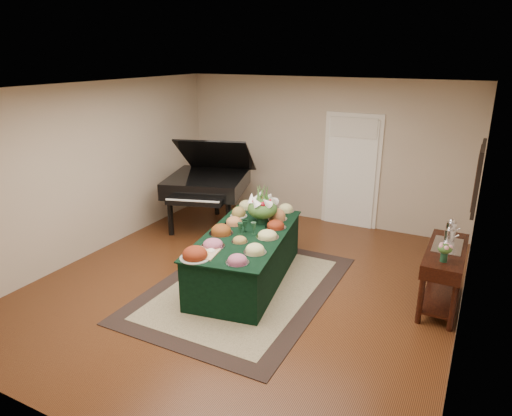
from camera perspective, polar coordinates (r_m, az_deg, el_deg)
The scene contains 14 objects.
ground at distance 6.56m, azimuth -1.21°, elevation -9.48°, with size 6.00×6.00×0.00m, color black.
area_rug at distance 6.45m, azimuth -1.65°, elevation -9.93°, with size 2.28×3.19×0.01m.
kitchen_doorway at distance 8.58m, azimuth 11.81°, elevation 4.39°, with size 1.05×0.07×2.10m.
buffet_table at distance 6.51m, azimuth -1.22°, elevation -6.10°, with size 1.44×2.42×0.73m.
food_platters at distance 6.40m, azimuth -1.41°, elevation -2.59°, with size 1.21×2.43×0.13m.
cutting_board at distance 5.77m, azimuth -6.58°, elevation -5.34°, with size 0.41×0.41×0.10m.
green_goblets at distance 6.33m, azimuth -1.27°, elevation -2.41°, with size 0.23×0.21×0.18m.
floral_centerpiece at distance 6.67m, azimuth 0.82°, elevation 0.38°, with size 0.46×0.46×0.46m.
grand_piano at distance 8.44m, azimuth -6.08°, elevation 3.18°, with size 1.74×1.93×1.69m.
wicker_basket at distance 8.02m, azimuth -1.05°, elevation -3.10°, with size 0.35×0.35×0.22m, color #A27441.
mahogany_sideboard at distance 6.24m, azimuth 22.53°, elevation -6.26°, with size 0.45×1.30×0.80m.
tea_service at distance 6.30m, azimuth 23.03°, elevation -3.12°, with size 0.34×0.58×0.30m.
pink_bouquet at distance 5.73m, azimuth 22.55°, elevation -4.80°, with size 0.18×0.18×0.23m.
wall_painting at distance 5.87m, azimuth 26.04°, elevation 3.51°, with size 0.05×0.95×0.75m.
Camera 1 is at (2.75, -5.07, 3.12)m, focal length 32.00 mm.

